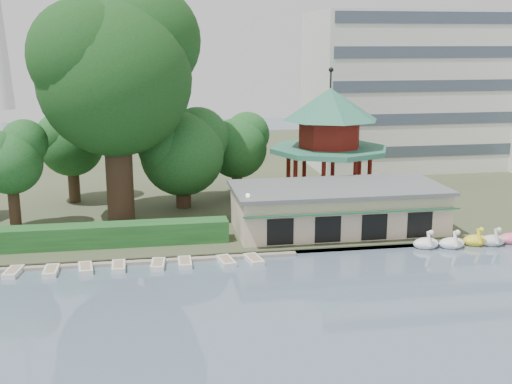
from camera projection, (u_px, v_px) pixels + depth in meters
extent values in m
plane|color=slate|center=(276.00, 359.00, 34.43)|extent=(220.00, 220.00, 0.00)
cube|color=#424930|center=(197.00, 170.00, 84.28)|extent=(220.00, 70.00, 0.40)
cube|color=gray|center=(233.00, 254.00, 50.99)|extent=(220.00, 0.60, 0.30)
cube|color=gray|center=(77.00, 264.00, 48.94)|extent=(34.00, 1.60, 0.24)
cube|color=beige|center=(337.00, 209.00, 56.67)|extent=(18.00, 8.00, 3.60)
cube|color=#595B5E|center=(338.00, 188.00, 56.23)|extent=(18.60, 8.60, 0.30)
cube|color=#194C2D|center=(353.00, 213.00, 52.37)|extent=(18.00, 1.59, 0.45)
cylinder|color=beige|center=(328.00, 195.00, 66.87)|extent=(10.40, 10.40, 1.20)
cylinder|color=#2E6F55|center=(329.00, 149.00, 65.76)|extent=(12.40, 12.40, 0.50)
cylinder|color=maroon|center=(329.00, 133.00, 65.38)|extent=(6.40, 6.40, 2.80)
cone|color=#2E6F55|center=(330.00, 104.00, 64.70)|extent=(10.00, 10.00, 3.20)
cylinder|color=black|center=(331.00, 79.00, 64.12)|extent=(0.16, 0.16, 1.80)
cube|color=silver|center=(423.00, 90.00, 84.94)|extent=(30.00, 14.00, 20.00)
cube|color=#215623|center=(42.00, 238.00, 51.34)|extent=(30.00, 2.00, 1.80)
cylinder|color=black|center=(248.00, 220.00, 52.36)|extent=(0.12, 0.12, 4.00)
sphere|color=beige|center=(248.00, 195.00, 51.87)|extent=(0.36, 0.36, 0.36)
cylinder|color=#3A281C|center=(119.00, 165.00, 58.53)|extent=(2.47, 2.47, 10.47)
sphere|color=#184117|center=(115.00, 79.00, 56.75)|extent=(13.73, 13.73, 13.73)
sphere|color=#184117|center=(145.00, 40.00, 58.41)|extent=(10.30, 10.30, 10.30)
sphere|color=#184117|center=(84.00, 56.00, 54.56)|extent=(9.61, 9.61, 9.61)
cylinder|color=#3A281C|center=(14.00, 204.00, 55.76)|extent=(0.98, 0.98, 4.93)
sphere|color=#215623|center=(11.00, 163.00, 54.93)|extent=(5.45, 5.45, 5.45)
sphere|color=#215623|center=(24.00, 143.00, 55.53)|extent=(4.09, 4.09, 4.09)
cylinder|color=#3A281C|center=(183.00, 186.00, 64.05)|extent=(1.49, 1.49, 4.36)
sphere|color=#215623|center=(182.00, 154.00, 63.31)|extent=(8.28, 8.28, 8.28)
sphere|color=#215623|center=(198.00, 138.00, 64.45)|extent=(6.21, 6.21, 6.21)
sphere|color=#215623|center=(168.00, 147.00, 62.08)|extent=(5.79, 5.79, 5.79)
cylinder|color=#3A281C|center=(237.00, 177.00, 68.89)|extent=(1.16, 1.16, 4.18)
sphere|color=#215623|center=(237.00, 148.00, 68.18)|extent=(6.43, 6.43, 6.43)
sphere|color=#215623|center=(247.00, 134.00, 69.01)|extent=(4.82, 4.82, 4.82)
sphere|color=#215623|center=(227.00, 142.00, 67.19)|extent=(4.50, 4.50, 4.50)
cylinder|color=#3A281C|center=(74.00, 179.00, 66.02)|extent=(1.17, 1.17, 4.88)
sphere|color=#215623|center=(71.00, 144.00, 65.19)|extent=(6.49, 6.49, 6.49)
sphere|color=#215623|center=(84.00, 128.00, 65.98)|extent=(4.87, 4.87, 4.87)
sphere|color=#215623|center=(58.00, 136.00, 64.16)|extent=(4.55, 4.55, 4.55)
ellipsoid|color=white|center=(426.00, 244.00, 53.03)|extent=(2.16, 1.44, 0.99)
cylinder|color=white|center=(429.00, 239.00, 52.37)|extent=(0.26, 0.79, 1.29)
sphere|color=white|center=(431.00, 233.00, 51.93)|extent=(0.44, 0.44, 0.44)
ellipsoid|color=white|center=(452.00, 243.00, 53.08)|extent=(2.16, 1.44, 0.99)
cylinder|color=white|center=(455.00, 239.00, 52.42)|extent=(0.26, 0.79, 1.29)
sphere|color=white|center=(458.00, 232.00, 51.98)|extent=(0.44, 0.44, 0.44)
ellipsoid|color=yellow|center=(475.00, 241.00, 53.82)|extent=(2.16, 1.44, 0.99)
cylinder|color=yellow|center=(479.00, 236.00, 53.16)|extent=(0.26, 0.79, 1.29)
sphere|color=yellow|center=(482.00, 230.00, 52.73)|extent=(0.44, 0.44, 0.44)
ellipsoid|color=silver|center=(492.00, 241.00, 53.76)|extent=(2.16, 1.44, 0.99)
cylinder|color=silver|center=(496.00, 236.00, 53.11)|extent=(0.26, 0.79, 1.29)
sphere|color=silver|center=(499.00, 230.00, 52.67)|extent=(0.44, 0.44, 0.44)
ellipsoid|color=pink|center=(511.00, 239.00, 54.32)|extent=(2.16, 1.44, 0.99)
cube|color=silver|center=(13.00, 272.00, 46.99)|extent=(1.30, 2.41, 0.36)
cube|color=silver|center=(51.00, 271.00, 47.20)|extent=(1.02, 2.31, 0.36)
cube|color=silver|center=(86.00, 268.00, 47.79)|extent=(1.27, 2.40, 0.36)
cube|color=silver|center=(119.00, 266.00, 48.17)|extent=(1.04, 2.32, 0.36)
cube|color=silver|center=(158.00, 264.00, 48.61)|extent=(1.21, 2.38, 0.36)
cube|color=silver|center=(185.00, 262.00, 49.01)|extent=(1.02, 2.31, 0.36)
cube|color=silver|center=(226.00, 261.00, 49.31)|extent=(1.38, 2.44, 0.36)
cube|color=silver|center=(254.00, 260.00, 49.66)|extent=(1.38, 2.44, 0.36)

